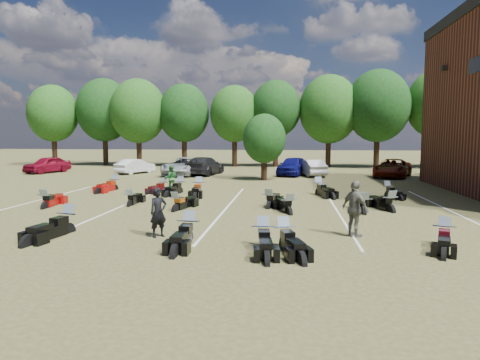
# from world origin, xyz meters

# --- Properties ---
(ground) EXTENTS (160.00, 160.00, 0.00)m
(ground) POSITION_xyz_m (0.00, 0.00, 0.00)
(ground) COLOR brown
(ground) RESTS_ON ground
(car_0) EXTENTS (3.03, 4.62, 1.46)m
(car_0) POSITION_xyz_m (-21.59, 19.48, 0.73)
(car_0) COLOR maroon
(car_0) RESTS_ON ground
(car_1) EXTENTS (2.77, 4.09, 1.28)m
(car_1) POSITION_xyz_m (-13.54, 19.65, 0.64)
(car_1) COLOR silver
(car_1) RESTS_ON ground
(car_2) EXTENTS (2.78, 5.52, 1.50)m
(car_2) POSITION_xyz_m (-9.01, 18.56, 0.75)
(car_2) COLOR #909498
(car_2) RESTS_ON ground
(car_3) EXTENTS (2.99, 5.54, 1.52)m
(car_3) POSITION_xyz_m (-7.25, 19.10, 0.76)
(car_3) COLOR black
(car_3) RESTS_ON ground
(car_4) EXTENTS (3.07, 4.95, 1.57)m
(car_4) POSITION_xyz_m (0.18, 19.50, 0.79)
(car_4) COLOR #0C0D59
(car_4) RESTS_ON ground
(car_5) EXTENTS (2.46, 4.37, 1.36)m
(car_5) POSITION_xyz_m (1.68, 19.15, 0.68)
(car_5) COLOR #B6B6B1
(car_5) RESTS_ON ground
(car_6) EXTENTS (4.18, 5.75, 1.45)m
(car_6) POSITION_xyz_m (8.11, 18.94, 0.73)
(car_6) COLOR #541204
(car_6) RESTS_ON ground
(car_7) EXTENTS (2.37, 5.35, 1.53)m
(car_7) POSITION_xyz_m (12.30, 20.24, 0.76)
(car_7) COLOR #36363B
(car_7) RESTS_ON ground
(person_black) EXTENTS (0.70, 0.70, 1.64)m
(person_black) POSITION_xyz_m (-4.42, -2.87, 0.82)
(person_black) COLOR black
(person_black) RESTS_ON ground
(person_green) EXTENTS (0.89, 0.78, 1.55)m
(person_green) POSITION_xyz_m (-7.19, 8.53, 0.77)
(person_green) COLOR #256329
(person_green) RESTS_ON ground
(person_grey) EXTENTS (1.03, 1.15, 1.88)m
(person_grey) POSITION_xyz_m (2.03, -2.12, 0.94)
(person_grey) COLOR #5D5B50
(person_grey) RESTS_ON ground
(motorcycle_1) EXTENTS (1.21, 2.58, 1.38)m
(motorcycle_1) POSITION_xyz_m (-7.70, -2.72, 0.00)
(motorcycle_1) COLOR black
(motorcycle_1) RESTS_ON ground
(motorcycle_2) EXTENTS (0.77, 2.39, 1.33)m
(motorcycle_2) POSITION_xyz_m (-3.29, -3.34, 0.00)
(motorcycle_2) COLOR black
(motorcycle_2) RESTS_ON ground
(motorcycle_3) EXTENTS (1.35, 2.39, 1.27)m
(motorcycle_3) POSITION_xyz_m (-0.27, -3.76, 0.00)
(motorcycle_3) COLOR black
(motorcycle_3) RESTS_ON ground
(motorcycle_4) EXTENTS (1.00, 2.38, 1.29)m
(motorcycle_4) POSITION_xyz_m (-0.90, -3.77, 0.00)
(motorcycle_4) COLOR black
(motorcycle_4) RESTS_ON ground
(motorcycle_5) EXTENTS (1.35, 2.27, 1.20)m
(motorcycle_5) POSITION_xyz_m (4.58, -2.95, 0.00)
(motorcycle_5) COLOR black
(motorcycle_5) RESTS_ON ground
(motorcycle_7) EXTENTS (0.89, 2.31, 1.26)m
(motorcycle_7) POSITION_xyz_m (-11.27, 1.88, 0.00)
(motorcycle_7) COLOR maroon
(motorcycle_7) RESTS_ON ground
(motorcycle_8) EXTENTS (1.23, 2.30, 1.22)m
(motorcycle_8) POSITION_xyz_m (-5.11, 1.89, 0.00)
(motorcycle_8) COLOR black
(motorcycle_8) RESTS_ON ground
(motorcycle_9) EXTENTS (0.68, 2.05, 1.13)m
(motorcycle_9) POSITION_xyz_m (-7.64, 2.97, 0.00)
(motorcycle_9) COLOR black
(motorcycle_9) RESTS_ON ground
(motorcycle_10) EXTENTS (1.16, 2.39, 1.28)m
(motorcycle_10) POSITION_xyz_m (-1.04, 3.15, 0.00)
(motorcycle_10) COLOR black
(motorcycle_10) RESTS_ON ground
(motorcycle_11) EXTENTS (0.78, 2.39, 1.33)m
(motorcycle_11) POSITION_xyz_m (3.05, 2.16, 0.00)
(motorcycle_11) COLOR black
(motorcycle_11) RESTS_ON ground
(motorcycle_12) EXTENTS (1.35, 2.34, 1.24)m
(motorcycle_12) POSITION_xyz_m (-0.12, 1.74, 0.00)
(motorcycle_12) COLOR black
(motorcycle_12) RESTS_ON ground
(motorcycle_13) EXTENTS (1.48, 2.49, 1.33)m
(motorcycle_13) POSITION_xyz_m (4.29, 2.78, 0.00)
(motorcycle_13) COLOR black
(motorcycle_13) RESTS_ON ground
(motorcycle_14) EXTENTS (1.18, 2.13, 1.13)m
(motorcycle_14) POSITION_xyz_m (-7.62, 8.34, 0.00)
(motorcycle_14) COLOR #3D080D
(motorcycle_14) RESTS_ON ground
(motorcycle_15) EXTENTS (1.12, 2.47, 1.33)m
(motorcycle_15) POSITION_xyz_m (-10.77, 8.57, 0.00)
(motorcycle_15) COLOR maroon
(motorcycle_15) RESTS_ON ground
(motorcycle_16) EXTENTS (1.10, 2.47, 1.33)m
(motorcycle_16) POSITION_xyz_m (-6.47, 7.77, 0.00)
(motorcycle_16) COLOR black
(motorcycle_16) RESTS_ON ground
(motorcycle_17) EXTENTS (1.04, 2.55, 1.39)m
(motorcycle_17) POSITION_xyz_m (-5.24, 7.30, 0.00)
(motorcycle_17) COLOR black
(motorcycle_17) RESTS_ON ground
(motorcycle_18) EXTENTS (1.56, 2.60, 1.38)m
(motorcycle_18) POSITION_xyz_m (1.55, 7.98, 0.00)
(motorcycle_18) COLOR black
(motorcycle_18) RESTS_ON ground
(motorcycle_20) EXTENTS (1.09, 2.19, 1.17)m
(motorcycle_20) POSITION_xyz_m (5.27, 7.70, 0.00)
(motorcycle_20) COLOR black
(motorcycle_20) RESTS_ON ground
(tree_line) EXTENTS (56.00, 6.00, 9.79)m
(tree_line) POSITION_xyz_m (-1.00, 29.00, 6.31)
(tree_line) COLOR black
(tree_line) RESTS_ON ground
(young_tree_midfield) EXTENTS (3.20, 3.20, 4.70)m
(young_tree_midfield) POSITION_xyz_m (-2.00, 15.50, 3.09)
(young_tree_midfield) COLOR black
(young_tree_midfield) RESTS_ON ground
(parking_lines) EXTENTS (20.10, 14.00, 0.01)m
(parking_lines) POSITION_xyz_m (-3.00, 3.00, 0.01)
(parking_lines) COLOR silver
(parking_lines) RESTS_ON ground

